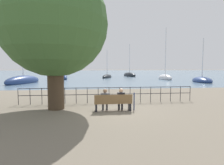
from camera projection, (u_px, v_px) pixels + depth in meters
ground_plane at (113, 111)px, 9.47m from camera, size 1000.00×1000.00×0.00m
harbor_water at (93, 71)px, 168.04m from camera, size 600.00×300.00×0.01m
shade_tree at (54, 23)px, 9.50m from camera, size 5.88×5.88×7.71m
park_bench at (113, 103)px, 9.37m from camera, size 2.03×0.45×0.90m
seated_person_left at (105, 99)px, 9.38m from camera, size 0.48×0.35×1.20m
seated_person_right at (121, 98)px, 9.48m from camera, size 0.39×0.35×1.21m
promenade_railing at (109, 92)px, 11.61m from camera, size 11.52×0.04×1.05m
closed_umbrella at (134, 100)px, 9.61m from camera, size 0.09×0.09×0.99m
sailboat_0 at (202, 80)px, 29.90m from camera, size 3.74×5.99×7.87m
sailboat_1 at (107, 77)px, 44.87m from camera, size 3.91×7.69×7.43m
sailboat_2 at (62, 77)px, 40.19m from camera, size 4.20×9.05×9.63m
sailboat_3 at (129, 75)px, 53.07m from camera, size 3.48×8.10×10.24m
sailboat_4 at (23, 81)px, 27.36m from camera, size 4.14×8.00×10.21m
sailboat_5 at (165, 78)px, 37.29m from camera, size 2.09×5.25×11.37m
harbor_lighthouse at (63, 52)px, 113.32m from camera, size 5.77×5.77×28.64m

